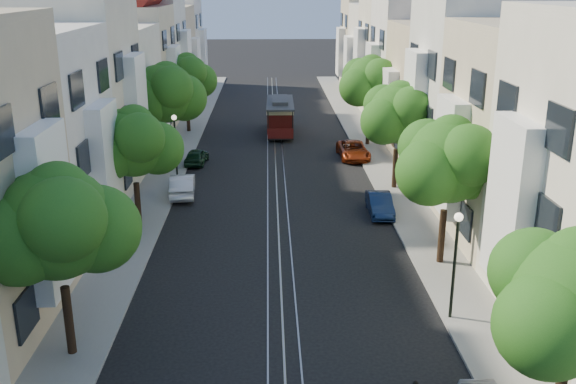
{
  "coord_description": "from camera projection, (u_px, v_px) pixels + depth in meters",
  "views": [
    {
      "loc": [
        -0.44,
        -17.22,
        12.11
      ],
      "look_at": [
        0.47,
        12.88,
        2.2
      ],
      "focal_mm": 40.0,
      "sensor_mm": 36.0,
      "label": 1
    }
  ],
  "objects": [
    {
      "name": "ground",
      "position": [
        275.0,
        156.0,
        46.74
      ],
      "size": [
        200.0,
        200.0,
        0.0
      ],
      "primitive_type": "plane",
      "color": "black",
      "rests_on": "ground"
    },
    {
      "name": "sidewalk_east",
      "position": [
        374.0,
        154.0,
        46.93
      ],
      "size": [
        2.5,
        80.0,
        0.12
      ],
      "primitive_type": "cube",
      "color": "gray",
      "rests_on": "ground"
    },
    {
      "name": "sidewalk_west",
      "position": [
        175.0,
        156.0,
        46.51
      ],
      "size": [
        2.5,
        80.0,
        0.12
      ],
      "primitive_type": "cube",
      "color": "gray",
      "rests_on": "ground"
    },
    {
      "name": "rail_left",
      "position": [
        268.0,
        156.0,
        46.72
      ],
      "size": [
        0.06,
        80.0,
        0.02
      ],
      "primitive_type": "cube",
      "color": "gray",
      "rests_on": "ground"
    },
    {
      "name": "rail_slot",
      "position": [
        275.0,
        156.0,
        46.73
      ],
      "size": [
        0.06,
        80.0,
        0.02
      ],
      "primitive_type": "cube",
      "color": "gray",
      "rests_on": "ground"
    },
    {
      "name": "rail_right",
      "position": [
        283.0,
        156.0,
        46.75
      ],
      "size": [
        0.06,
        80.0,
        0.02
      ],
      "primitive_type": "cube",
      "color": "gray",
      "rests_on": "ground"
    },
    {
      "name": "lane_line",
      "position": [
        275.0,
        156.0,
        46.74
      ],
      "size": [
        0.08,
        80.0,
        0.01
      ],
      "primitive_type": "cube",
      "color": "tan",
      "rests_on": "ground"
    },
    {
      "name": "townhouses_east",
      "position": [
        442.0,
        84.0,
        45.38
      ],
      "size": [
        7.75,
        72.0,
        12.0
      ],
      "color": "beige",
      "rests_on": "ground"
    },
    {
      "name": "townhouses_west",
      "position": [
        105.0,
        87.0,
        44.72
      ],
      "size": [
        7.75,
        72.0,
        11.76
      ],
      "color": "silver",
      "rests_on": "ground"
    },
    {
      "name": "tree_e_b",
      "position": [
        449.0,
        163.0,
        27.4
      ],
      "size": [
        4.93,
        4.08,
        6.68
      ],
      "color": "black",
      "rests_on": "ground"
    },
    {
      "name": "tree_e_c",
      "position": [
        399.0,
        115.0,
        37.89
      ],
      "size": [
        4.84,
        3.99,
        6.52
      ],
      "color": "black",
      "rests_on": "ground"
    },
    {
      "name": "tree_e_d",
      "position": [
        371.0,
        83.0,
        48.25
      ],
      "size": [
        5.01,
        4.16,
        6.85
      ],
      "color": "black",
      "rests_on": "ground"
    },
    {
      "name": "tree_w_a",
      "position": [
        59.0,
        226.0,
        20.34
      ],
      "size": [
        4.93,
        4.08,
        6.68
      ],
      "color": "black",
      "rests_on": "ground"
    },
    {
      "name": "tree_w_b",
      "position": [
        134.0,
        145.0,
        31.84
      ],
      "size": [
        4.72,
        3.87,
        6.27
      ],
      "color": "black",
      "rests_on": "ground"
    },
    {
      "name": "tree_w_c",
      "position": [
        167.0,
        94.0,
        42.07
      ],
      "size": [
        5.13,
        4.28,
        7.09
      ],
      "color": "black",
      "rests_on": "ground"
    },
    {
      "name": "tree_w_d",
      "position": [
        187.0,
        78.0,
        52.67
      ],
      "size": [
        4.84,
        3.99,
        6.52
      ],
      "color": "black",
      "rests_on": "ground"
    },
    {
      "name": "lamp_east",
      "position": [
        456.0,
        250.0,
        23.24
      ],
      "size": [
        0.32,
        0.32,
        4.16
      ],
      "color": "black",
      "rests_on": "ground"
    },
    {
      "name": "lamp_west",
      "position": [
        175.0,
        138.0,
        39.97
      ],
      "size": [
        0.32,
        0.32,
        4.16
      ],
      "color": "black",
      "rests_on": "ground"
    },
    {
      "name": "cable_car",
      "position": [
        280.0,
        115.0,
        53.2
      ],
      "size": [
        2.28,
        7.07,
        2.71
      ],
      "rotation": [
        0.0,
        0.0,
        -0.01
      ],
      "color": "black",
      "rests_on": "ground"
    },
    {
      "name": "parked_car_e_mid",
      "position": [
        380.0,
        204.0,
        34.88
      ],
      "size": [
        1.31,
        3.53,
        1.15
      ],
      "primitive_type": "imported",
      "rotation": [
        0.0,
        0.0,
        -0.02
      ],
      "color": "#0C1B3C",
      "rests_on": "ground"
    },
    {
      "name": "parked_car_e_far",
      "position": [
        353.0,
        150.0,
        45.99
      ],
      "size": [
        2.18,
        4.41,
        1.2
      ],
      "primitive_type": "imported",
      "rotation": [
        0.0,
        0.0,
        0.04
      ],
      "color": "maroon",
      "rests_on": "ground"
    },
    {
      "name": "parked_car_w_mid",
      "position": [
        182.0,
        185.0,
        37.93
      ],
      "size": [
        1.73,
        4.08,
        1.31
      ],
      "primitive_type": "imported",
      "rotation": [
        0.0,
        0.0,
        3.23
      ],
      "color": "silver",
      "rests_on": "ground"
    },
    {
      "name": "parked_car_w_far",
      "position": [
        197.0,
        156.0,
        44.55
      ],
      "size": [
        1.63,
        3.35,
        1.1
      ],
      "primitive_type": "imported",
      "rotation": [
        0.0,
        0.0,
        3.04
      ],
      "color": "black",
      "rests_on": "ground"
    }
  ]
}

